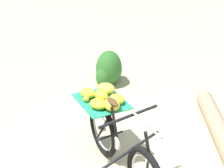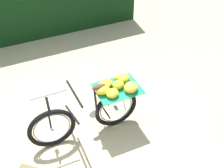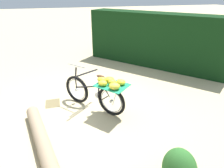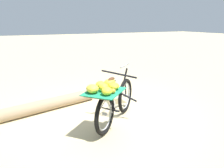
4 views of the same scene
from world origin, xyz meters
name	(u,v)px [view 2 (image 2 of 4)]	position (x,y,z in m)	size (l,w,h in m)	color
ground_plane	(71,141)	(0.00, 0.00, 0.00)	(60.00, 60.00, 0.00)	#C6B284
bicycle	(94,108)	(-0.31, -0.31, 0.51)	(1.53, 1.41, 1.03)	black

